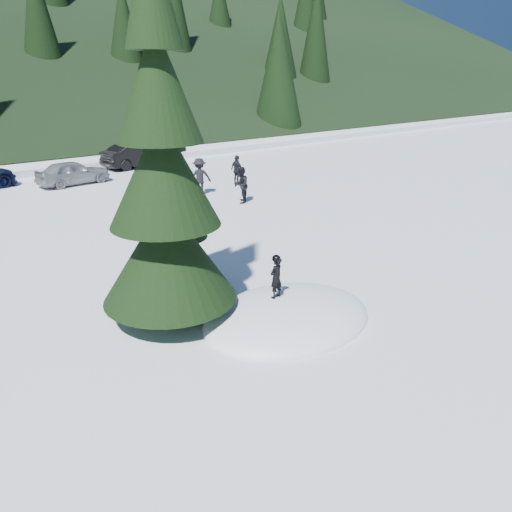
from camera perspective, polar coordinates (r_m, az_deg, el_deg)
ground at (r=12.43m, az=3.60°, el=-7.15°), size 200.00×200.00×0.00m
snow_mound at (r=12.43m, az=3.60°, el=-7.15°), size 4.48×3.52×0.96m
spruce_tall at (r=11.45m, az=-10.50°, el=7.86°), size 3.20×3.20×8.60m
spruce_short at (r=13.41m, az=-9.36°, el=4.39°), size 2.20×2.20×5.37m
child_skier at (r=12.18m, az=2.30°, el=-2.51°), size 0.41×0.30×1.04m
adult_0 at (r=22.99m, az=-1.71°, el=8.10°), size 1.00×1.02×1.66m
adult_1 at (r=26.81m, az=-2.18°, el=9.78°), size 0.41×0.93×1.57m
adult_2 at (r=24.68m, az=-6.47°, el=8.99°), size 1.31×0.99×1.79m
car_4 at (r=28.62m, az=-20.20°, el=8.95°), size 3.90×1.85×1.29m
car_5 at (r=32.84m, az=-13.24°, el=11.21°), size 4.80×2.10×1.53m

